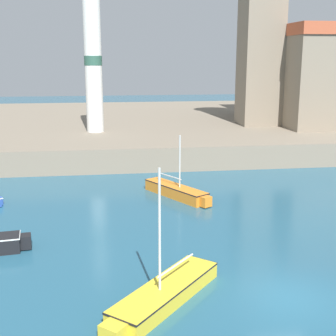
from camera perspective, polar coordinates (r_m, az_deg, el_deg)
name	(u,v)px	position (r m, az deg, el deg)	size (l,w,h in m)	color
ground_plane	(288,298)	(19.92, 14.37, -15.06)	(200.00, 200.00, 0.00)	#235670
quay_seawall	(162,125)	(58.26, -0.69, 5.23)	(120.00, 40.00, 2.05)	gray
sailboat_yellow_2	(164,293)	(18.89, -0.49, -14.99)	(5.12, 5.65, 5.46)	yellow
sailboat_orange_3	(177,191)	(31.91, 1.08, -2.82)	(3.89, 5.60, 4.32)	orange
church	(298,68)	(56.36, 15.56, 11.67)	(13.39, 18.13, 18.04)	gray
lighthouse	(93,59)	(46.73, -9.13, 13.03)	(1.72, 1.72, 14.58)	silver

